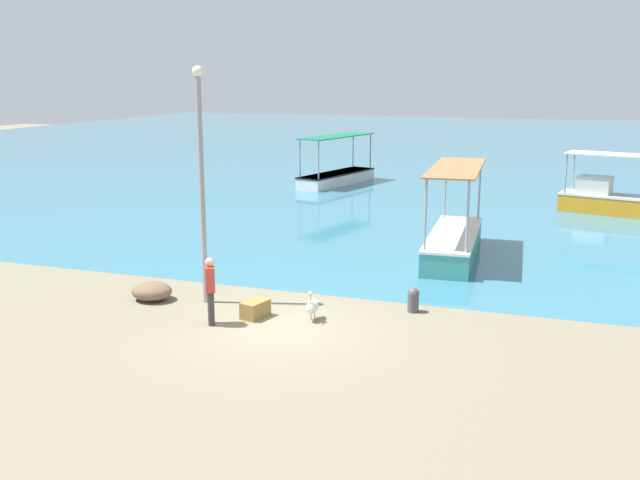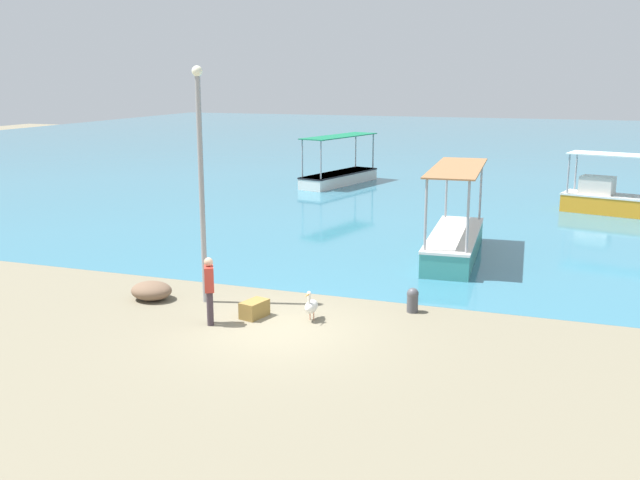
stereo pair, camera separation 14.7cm
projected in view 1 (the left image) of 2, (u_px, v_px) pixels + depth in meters
ground at (278, 329)px, 17.16m from camera, size 120.00×120.00×0.00m
harbor_water at (490, 147)px, 61.38m from camera, size 110.00×90.00×0.00m
fishing_boat_outer at (617, 199)px, 31.45m from camera, size 5.29×2.75×2.64m
fishing_boat_near_right at (337, 175)px, 40.11m from camera, size 2.96×6.18×2.73m
fishing_boat_far_right at (453, 240)px, 23.91m from camera, size 1.88×5.98×3.05m
pelican at (312, 306)px, 17.73m from camera, size 0.29×0.80×0.80m
lamp_post at (201, 174)px, 18.48m from camera, size 0.28×0.28×6.22m
mooring_bollard at (413, 299)px, 18.38m from camera, size 0.31×0.31×0.65m
fisherman_standing at (210, 289)px, 17.32m from camera, size 0.39×0.46×1.69m
net_pile at (152, 291)px, 19.38m from camera, size 1.14×0.97×0.50m
cargo_crate at (255, 309)px, 17.99m from camera, size 0.61×0.82×0.43m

